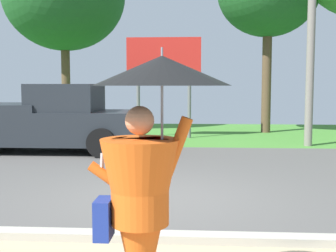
{
  "coord_description": "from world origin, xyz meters",
  "views": [
    {
      "loc": [
        0.64,
        -7.11,
        1.86
      ],
      "look_at": [
        0.11,
        1.0,
        1.1
      ],
      "focal_mm": 47.44,
      "sensor_mm": 36.0,
      "label": 1
    }
  ],
  "objects": [
    {
      "name": "roadside_billboard",
      "position": [
        -0.53,
        8.41,
        2.55
      ],
      "size": [
        2.6,
        0.12,
        3.5
      ],
      "color": "slate",
      "rests_on": "ground_plane"
    },
    {
      "name": "monk_pedestrian",
      "position": [
        0.26,
        -3.84,
        1.11
      ],
      "size": [
        1.09,
        1.03,
        2.13
      ],
      "rotation": [
        0.0,
        0.0,
        -0.26
      ],
      "color": "#E55B19",
      "rests_on": "ground_plane"
    },
    {
      "name": "ground_plane",
      "position": [
        0.0,
        2.95,
        -0.05
      ],
      "size": [
        40.0,
        22.0,
        0.2
      ],
      "color": "#565451"
    },
    {
      "name": "utility_pole",
      "position": [
        4.03,
        6.57,
        3.76
      ],
      "size": [
        1.8,
        0.24,
        7.17
      ],
      "color": "gray",
      "rests_on": "ground_plane"
    },
    {
      "name": "pickup_truck",
      "position": [
        -3.46,
        4.98,
        0.87
      ],
      "size": [
        5.2,
        2.28,
        1.88
      ],
      "rotation": [
        0.0,
        0.0,
        -0.14
      ],
      "color": "#23282D",
      "rests_on": "ground_plane"
    }
  ]
}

